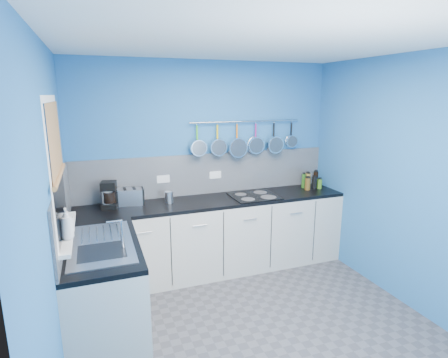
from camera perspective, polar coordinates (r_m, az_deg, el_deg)
floor at (r=3.64m, az=5.20°, el=-22.37°), size 3.20×3.00×0.02m
ceiling at (r=2.99m, az=6.27°, el=20.98°), size 3.20×3.00×0.02m
wall_back at (r=4.45m, az=-2.76°, el=2.15°), size 3.20×0.02×2.50m
wall_front at (r=1.93m, az=26.12°, el=-14.44°), size 3.20×0.02×2.50m
wall_left at (r=2.81m, az=-25.58°, el=-5.80°), size 0.02×3.00×2.50m
wall_right at (r=4.03m, az=26.78°, el=-0.43°), size 0.02×3.00×2.50m
backsplash_back at (r=4.45m, az=-2.66°, el=0.84°), size 3.20×0.02×0.50m
backsplash_left at (r=3.41m, az=-24.19°, el=-4.22°), size 0.02×1.80×0.50m
cabinet_run_back at (r=4.40m, az=-1.42°, el=-9.12°), size 3.20×0.60×0.86m
worktop_back at (r=4.25m, az=-1.45°, el=-3.50°), size 3.20×0.60×0.04m
cabinet_run_left at (r=3.40m, az=-18.27°, el=-16.99°), size 0.60×1.20×0.86m
worktop_left at (r=3.20m, az=-18.85°, el=-9.98°), size 0.60×1.20×0.04m
window_frame at (r=3.02m, az=-25.00°, el=1.43°), size 0.01×1.00×1.10m
window_glass at (r=3.02m, az=-24.91°, el=1.44°), size 0.01×0.90×1.00m
bamboo_blind at (r=2.99m, az=-25.17°, el=5.67°), size 0.01×0.90×0.55m
window_sill at (r=3.16m, az=-23.63°, el=-7.72°), size 0.10×0.98×0.03m
sink_unit at (r=3.19m, az=-18.89°, el=-9.59°), size 0.50×0.95×0.01m
mixer_tap at (r=2.98m, az=-15.87°, el=-8.39°), size 0.12×0.08×0.26m
socket_left at (r=4.31m, az=-9.59°, el=-0.00°), size 0.15×0.01×0.09m
socket_right at (r=4.47m, az=-1.39°, el=0.65°), size 0.15×0.01×0.09m
pot_rail at (r=4.50m, az=3.56°, el=9.08°), size 1.45×0.02×0.02m
soap_bottle_a at (r=2.93m, az=-23.68°, el=-6.50°), size 0.10×0.10×0.24m
soap_bottle_b at (r=3.07m, az=-23.49°, el=-6.30°), size 0.08×0.08×0.17m
paper_towel at (r=4.09m, az=-17.92°, el=-2.56°), size 0.14×0.14×0.27m
coffee_maker at (r=4.08m, az=-17.70°, el=-2.44°), size 0.20×0.21×0.29m
toaster at (r=4.16m, az=-14.70°, el=-2.73°), size 0.30×0.20×0.18m
canister at (r=4.14m, az=-8.71°, el=-2.88°), size 0.10×0.10×0.13m
hob at (r=4.37m, az=4.83°, el=-2.73°), size 0.55×0.48×0.01m
pan_0 at (r=4.29m, az=-4.26°, el=6.28°), size 0.20×0.11×0.39m
pan_1 at (r=4.37m, az=-1.04°, el=6.35°), size 0.21×0.09×0.40m
pan_2 at (r=4.46m, az=2.07°, el=6.24°), size 0.25×0.09×0.44m
pan_3 at (r=4.56m, az=5.05°, el=6.54°), size 0.22×0.06×0.41m
pan_4 at (r=4.67m, az=7.89°, el=6.62°), size 0.22×0.10×0.41m
pan_5 at (r=4.79m, az=10.61°, el=7.03°), size 0.16×0.06×0.35m
condiment_0 at (r=4.95m, az=14.30°, el=-0.03°), size 0.06×0.06×0.21m
condiment_1 at (r=4.91m, az=13.12°, el=-0.20°), size 0.07×0.07×0.19m
condiment_2 at (r=4.87m, az=12.48°, el=-0.29°), size 0.05×0.05×0.18m
condiment_3 at (r=4.88m, az=14.91°, el=-0.74°), size 0.06×0.06×0.13m
condiment_4 at (r=4.84m, az=14.13°, el=-0.62°), size 0.06×0.06×0.16m
condiment_5 at (r=4.77m, az=13.11°, el=-0.76°), size 0.07×0.07×0.16m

